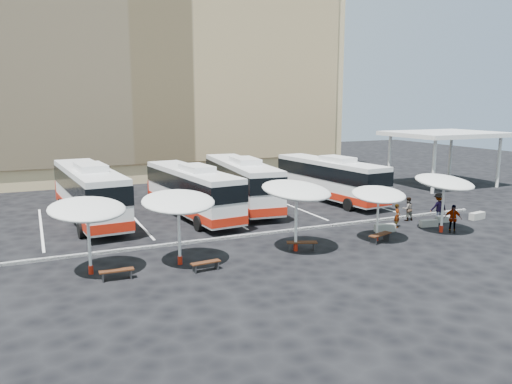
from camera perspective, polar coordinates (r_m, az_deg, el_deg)
name	(u,v)px	position (r m, az deg, el deg)	size (l,w,h in m)	color
ground	(261,237)	(30.04, 0.62, -5.20)	(120.00, 120.00, 0.00)	black
sandstone_building	(143,60)	(59.57, -12.81, 14.45)	(42.00, 18.25, 29.60)	tan
service_canopy	(445,135)	(51.33, 20.75, 6.08)	(10.00, 8.00, 5.20)	silver
curb_divider	(258,234)	(30.45, 0.22, -4.84)	(34.00, 0.25, 0.15)	black
bay_lines	(216,211)	(37.23, -4.58, -2.19)	(24.15, 12.00, 0.01)	white
bus_0	(89,191)	(35.52, -18.56, 0.09)	(3.76, 12.93, 4.05)	silver
bus_1	(192,190)	(35.32, -7.37, 0.26)	(3.72, 12.10, 3.78)	silver
bus_2	(241,181)	(38.22, -1.72, 1.22)	(3.79, 12.57, 3.93)	silver
bus_3	(329,178)	(41.19, 8.38, 1.63)	(3.65, 11.97, 3.74)	silver
sunshade_0	(87,210)	(24.28, -18.74, -1.91)	(4.24, 4.28, 3.67)	silver
sunshade_1	(178,202)	(24.68, -8.87, -1.13)	(3.65, 3.70, 3.75)	silver
sunshade_2	(296,191)	(26.71, 4.64, 0.15)	(4.92, 4.95, 3.92)	silver
sunshade_3	(379,195)	(29.57, 13.84, -0.30)	(3.82, 3.85, 3.23)	silver
sunshade_4	(444,182)	(32.67, 20.72, 1.03)	(4.35, 4.39, 3.70)	silver
wood_bench_0	(117,272)	(23.86, -15.65, -8.82)	(1.56, 0.46, 0.47)	#32180B
wood_bench_1	(206,264)	(24.29, -5.77, -8.18)	(1.49, 0.53, 0.45)	#32180B
wood_bench_2	(302,244)	(27.41, 5.27, -5.92)	(1.70, 1.03, 0.51)	#32180B
wood_bench_3	(380,236)	(29.75, 14.02, -4.88)	(1.73, 0.94, 0.51)	#32180B
conc_bench_0	(385,228)	(32.28, 14.52, -4.00)	(1.29, 0.43, 0.49)	gray
conc_bench_1	(429,223)	(34.42, 19.12, -3.40)	(1.17, 0.39, 0.44)	gray
conc_bench_2	(444,219)	(36.07, 20.72, -2.91)	(1.10, 0.37, 0.41)	gray
conc_bench_3	(477,216)	(37.77, 23.95, -2.51)	(1.28, 0.43, 0.48)	gray
passenger_0	(397,216)	(33.47, 15.86, -2.63)	(0.56, 0.37, 1.54)	black
passenger_1	(408,209)	(35.57, 16.95, -1.86)	(0.79, 0.62, 1.63)	black
passenger_2	(453,219)	(33.22, 21.56, -2.85)	(1.04, 0.43, 1.77)	black
passenger_3	(439,207)	(36.21, 20.14, -1.60)	(1.24, 0.72, 1.93)	black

